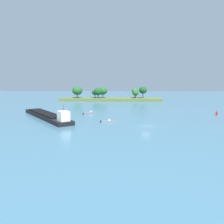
{
  "coord_description": "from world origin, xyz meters",
  "views": [
    {
      "loc": [
        -6.61,
        -61.01,
        12.49
      ],
      "look_at": [
        -10.32,
        18.73,
        1.2
      ],
      "focal_mm": 36.01,
      "sensor_mm": 36.0,
      "label": 1
    }
  ],
  "objects_px": {
    "cargo_barge": "(47,115)",
    "channel_buoy_red": "(217,113)",
    "small_motorboat": "(90,113)",
    "fishing_skiff": "(108,121)"
  },
  "relations": [
    {
      "from": "channel_buoy_red",
      "to": "fishing_skiff",
      "type": "bearing_deg",
      "value": -158.46
    },
    {
      "from": "cargo_barge",
      "to": "small_motorboat",
      "type": "relative_size",
      "value": 6.14
    },
    {
      "from": "fishing_skiff",
      "to": "cargo_barge",
      "type": "xyz_separation_m",
      "value": [
        -20.77,
        5.96,
        0.71
      ]
    },
    {
      "from": "fishing_skiff",
      "to": "cargo_barge",
      "type": "height_order",
      "value": "cargo_barge"
    },
    {
      "from": "channel_buoy_red",
      "to": "cargo_barge",
      "type": "bearing_deg",
      "value": -171.18
    },
    {
      "from": "cargo_barge",
      "to": "channel_buoy_red",
      "type": "distance_m",
      "value": 59.83
    },
    {
      "from": "fishing_skiff",
      "to": "small_motorboat",
      "type": "relative_size",
      "value": 0.93
    },
    {
      "from": "cargo_barge",
      "to": "channel_buoy_red",
      "type": "bearing_deg",
      "value": 8.82
    },
    {
      "from": "small_motorboat",
      "to": "channel_buoy_red",
      "type": "relative_size",
      "value": 2.61
    },
    {
      "from": "fishing_skiff",
      "to": "cargo_barge",
      "type": "distance_m",
      "value": 21.62
    }
  ]
}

